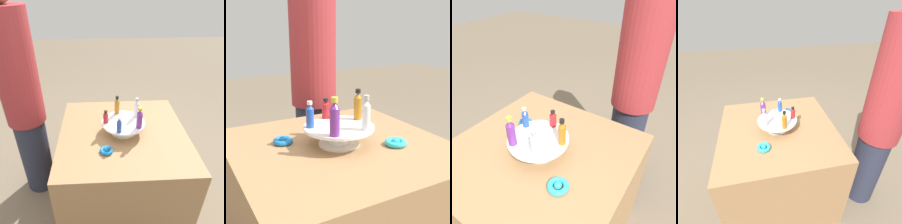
{
  "view_description": "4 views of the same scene",
  "coord_description": "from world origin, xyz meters",
  "views": [
    {
      "loc": [
        -1.24,
        0.15,
        1.65
      ],
      "look_at": [
        0.02,
        0.08,
        0.88
      ],
      "focal_mm": 35.0,
      "sensor_mm": 36.0,
      "label": 1
    },
    {
      "loc": [
        -0.6,
        -1.08,
        1.24
      ],
      "look_at": [
        0.01,
        0.02,
        0.87
      ],
      "focal_mm": 50.0,
      "sensor_mm": 36.0,
      "label": 2
    },
    {
      "loc": [
        0.55,
        -0.59,
        1.51
      ],
      "look_at": [
        0.05,
        0.15,
        0.9
      ],
      "focal_mm": 35.0,
      "sensor_mm": 36.0,
      "label": 3
    },
    {
      "loc": [
        1.08,
        -0.13,
        1.58
      ],
      "look_at": [
        0.03,
        0.09,
        0.88
      ],
      "focal_mm": 28.0,
      "sensor_mm": 36.0,
      "label": 4
    }
  ],
  "objects": [
    {
      "name": "party_table",
      "position": [
        0.0,
        0.0,
        0.36
      ],
      "size": [
        0.89,
        0.89,
        0.73
      ],
      "color": "#9E754C",
      "rests_on": "ground_plane"
    },
    {
      "name": "display_stand",
      "position": [
        0.0,
        0.0,
        0.78
      ],
      "size": [
        0.3,
        0.3,
        0.08
      ],
      "color": "white",
      "rests_on": "party_table"
    },
    {
      "name": "bottle_amber",
      "position": [
        0.11,
        0.04,
        0.88
      ],
      "size": [
        0.04,
        0.04,
        0.14
      ],
      "color": "#AD6B19",
      "rests_on": "display_stand"
    },
    {
      "name": "bottle_red",
      "position": [
        0.0,
        0.12,
        0.85
      ],
      "size": [
        0.04,
        0.04,
        0.09
      ],
      "color": "#B21E23",
      "rests_on": "display_stand"
    },
    {
      "name": "bottle_blue",
      "position": [
        -0.11,
        0.04,
        0.86
      ],
      "size": [
        0.03,
        0.03,
        0.11
      ],
      "color": "#234CAD",
      "rests_on": "display_stand"
    },
    {
      "name": "bottle_purple",
      "position": [
        -0.07,
        -0.1,
        0.88
      ],
      "size": [
        0.04,
        0.04,
        0.15
      ],
      "color": "#702D93",
      "rests_on": "display_stand"
    },
    {
      "name": "bottle_clear",
      "position": [
        0.07,
        -0.1,
        0.88
      ],
      "size": [
        0.03,
        0.03,
        0.14
      ],
      "color": "silver",
      "rests_on": "display_stand"
    },
    {
      "name": "ribbon_bow_blue",
      "position": [
        -0.2,
        0.12,
        0.74
      ],
      "size": [
        0.08,
        0.08,
        0.03
      ],
      "color": "blue",
      "rests_on": "party_table"
    },
    {
      "name": "ribbon_bow_teal",
      "position": [
        0.2,
        -0.12,
        0.74
      ],
      "size": [
        0.09,
        0.09,
        0.03
      ],
      "color": "#2DB7CC",
      "rests_on": "party_table"
    },
    {
      "name": "person_figure",
      "position": [
        0.22,
        0.73,
        0.86
      ],
      "size": [
        0.29,
        0.29,
        1.7
      ],
      "rotation": [
        0.0,
        0.0,
        -1.86
      ],
      "color": "#282D42",
      "rests_on": "ground_plane"
    }
  ]
}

